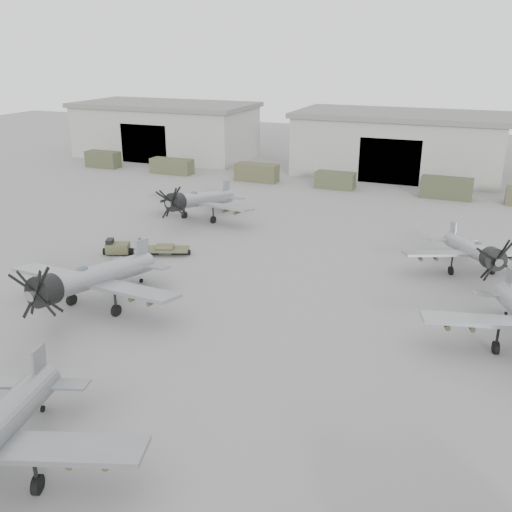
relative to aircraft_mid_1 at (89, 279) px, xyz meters
The scene contains 13 objects.
ground 14.91m from the aircraft_mid_1, 32.87° to the right, with size 220.00×220.00×0.00m, color slate.
hangar_left 59.79m from the aircraft_mid_1, 115.41° to the left, with size 29.00×14.80×8.70m.
hangar_center 55.41m from the aircraft_mid_1, 77.10° to the left, with size 29.00×14.80×8.70m.
support_truck_0 51.48m from the aircraft_mid_1, 125.28° to the left, with size 5.18×2.20×2.42m, color #3D402A.
support_truck_1 45.64m from the aircraft_mid_1, 112.94° to the left, with size 6.24×2.20×2.13m, color #42452D.
support_truck_2 42.28m from the aircraft_mid_1, 96.19° to the left, with size 5.87×2.20×2.38m, color #44452D.
support_truck_3 42.52m from the aircraft_mid_1, 81.31° to the left, with size 5.05×2.20×2.10m, color #40452D.
support_truck_4 46.64m from the aircraft_mid_1, 64.30° to the left, with size 6.04×2.20×2.53m, color #3A3F29.
aircraft_mid_1 is the anchor object (origin of this frame).
aircraft_far_0 22.45m from the aircraft_mid_1, 98.36° to the left, with size 12.46×11.21×4.95m.
aircraft_far_1 29.72m from the aircraft_mid_1, 35.08° to the left, with size 11.00×9.96×4.49m.
tug_trailer 11.64m from the aircraft_mid_1, 108.11° to the left, with size 7.25×3.93×1.46m.
ground_crew 11.73m from the aircraft_mid_1, 105.96° to the left, with size 0.56×0.37×1.54m, color #42402B.
Camera 1 is at (11.81, -21.16, 17.45)m, focal length 40.00 mm.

